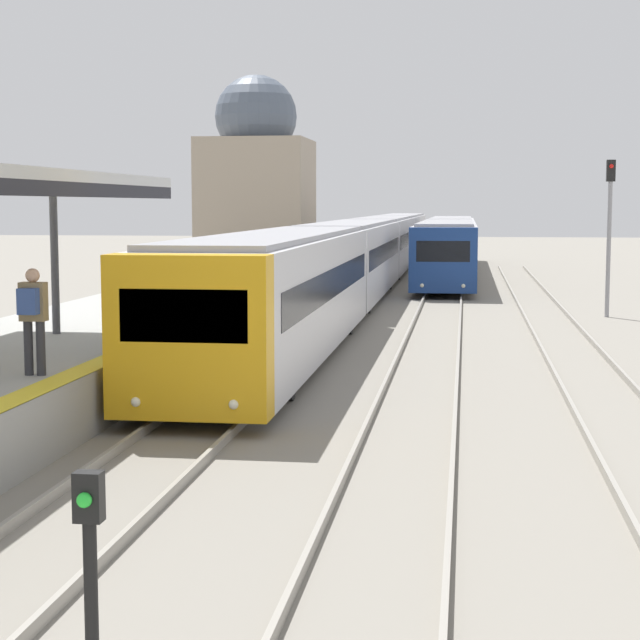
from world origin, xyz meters
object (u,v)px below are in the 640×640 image
object	(u,v)px
signal_mast_far	(610,219)
signal_post_near	(90,567)
train_far	(449,244)
person_on_platform	(33,312)
train_near	(370,248)

from	to	relation	value
signal_mast_far	signal_post_near	bearing A→B (deg)	-104.11
train_far	signal_post_near	world-z (taller)	train_far
person_on_platform	train_near	bearing A→B (deg)	86.17
train_near	train_far	world-z (taller)	train_near
person_on_platform	train_far	world-z (taller)	train_far
signal_post_near	signal_mast_far	distance (m)	29.80
train_far	person_on_platform	bearing A→B (deg)	-97.98
person_on_platform	signal_post_near	world-z (taller)	person_on_platform
signal_post_near	signal_mast_far	size ratio (longest dim) A/B	0.35
person_on_platform	train_far	distance (m)	41.39
train_near	signal_post_near	distance (m)	42.10
train_near	signal_mast_far	size ratio (longest dim) A/B	12.85
train_near	signal_post_near	size ratio (longest dim) A/B	36.29
person_on_platform	train_far	xyz separation A→B (m)	(5.74, 40.99, -0.40)
person_on_platform	signal_post_near	distance (m)	9.49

